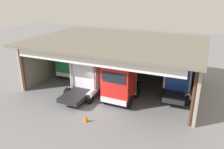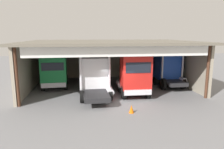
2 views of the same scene
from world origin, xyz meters
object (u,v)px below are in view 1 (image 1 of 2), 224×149
at_px(oil_drum, 165,72).
at_px(traffic_cone, 86,118).
at_px(truck_green_yard_outside, 72,62).
at_px(truck_white_left_bay, 88,75).
at_px(truck_red_center_bay, 120,82).
at_px(tool_cart, 160,72).
at_px(truck_blue_center_right_bay, 179,76).

xyz_separation_m(oil_drum, traffic_cone, (-3.58, -11.80, -0.16)).
bearing_deg(oil_drum, truck_green_yard_outside, -156.84).
relative_size(truck_white_left_bay, truck_red_center_bay, 1.16).
xyz_separation_m(truck_green_yard_outside, truck_white_left_bay, (3.86, -3.16, 0.13)).
distance_m(truck_green_yard_outside, tool_cart, 10.03).
relative_size(truck_red_center_bay, tool_cart, 4.59).
relative_size(truck_green_yard_outside, oil_drum, 5.72).
distance_m(truck_blue_center_right_bay, tool_cart, 5.29).
xyz_separation_m(truck_green_yard_outside, oil_drum, (9.68, 4.14, -1.22)).
height_order(oil_drum, traffic_cone, oil_drum).
distance_m(truck_green_yard_outside, truck_blue_center_right_bay, 11.69).
bearing_deg(tool_cart, truck_blue_center_right_bay, -60.73).
xyz_separation_m(truck_blue_center_right_bay, tool_cart, (-2.49, 4.44, -1.46)).
xyz_separation_m(truck_white_left_bay, truck_red_center_bay, (3.39, -0.59, 0.11)).
xyz_separation_m(truck_green_yard_outside, tool_cart, (9.18, 3.86, -1.16)).
height_order(truck_red_center_bay, tool_cart, truck_red_center_bay).
distance_m(truck_red_center_bay, tool_cart, 7.98).
height_order(truck_blue_center_right_bay, tool_cart, truck_blue_center_right_bay).
bearing_deg(traffic_cone, tool_cart, 75.00).
height_order(truck_green_yard_outside, tool_cart, truck_green_yard_outside).
bearing_deg(truck_blue_center_right_bay, oil_drum, 111.88).
height_order(truck_red_center_bay, traffic_cone, truck_red_center_bay).
height_order(truck_green_yard_outside, truck_blue_center_right_bay, truck_blue_center_right_bay).
relative_size(truck_red_center_bay, oil_drum, 5.20).
xyz_separation_m(truck_red_center_bay, oil_drum, (2.44, 7.90, -1.46)).
bearing_deg(traffic_cone, truck_red_center_bay, 73.60).
height_order(truck_white_left_bay, oil_drum, truck_white_left_bay).
bearing_deg(truck_green_yard_outside, truck_blue_center_right_bay, 175.25).
xyz_separation_m(truck_red_center_bay, truck_blue_center_right_bay, (4.42, 3.18, 0.05)).
bearing_deg(truck_white_left_bay, truck_green_yard_outside, 140.66).
bearing_deg(truck_red_center_bay, oil_drum, -105.61).
distance_m(oil_drum, traffic_cone, 12.33).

